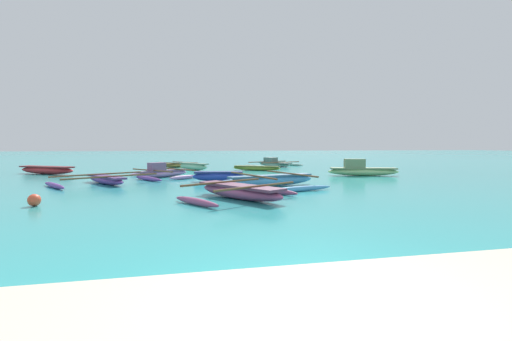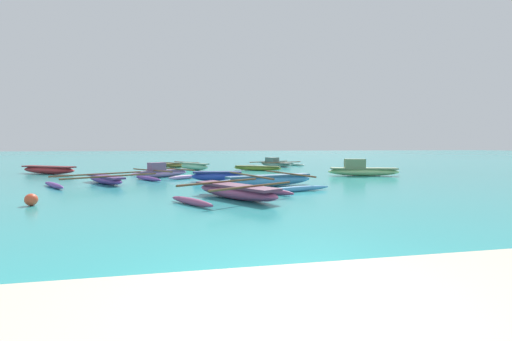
{
  "view_description": "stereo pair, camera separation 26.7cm",
  "coord_description": "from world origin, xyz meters",
  "views": [
    {
      "loc": [
        -1.25,
        -3.13,
        1.66
      ],
      "look_at": [
        2.88,
        16.18,
        0.25
      ],
      "focal_mm": 24.0,
      "sensor_mm": 36.0,
      "label": 1
    },
    {
      "loc": [
        -0.99,
        -3.19,
        1.66
      ],
      "look_at": [
        2.88,
        16.18,
        0.25
      ],
      "focal_mm": 24.0,
      "sensor_mm": 36.0,
      "label": 2
    }
  ],
  "objects": [
    {
      "name": "moored_boat_2",
      "position": [
        -2.35,
        15.73,
        0.26
      ],
      "size": [
        3.77,
        4.1,
        0.8
      ],
      "rotation": [
        0.0,
        0.0,
        0.66
      ],
      "color": "#BD83C2",
      "rests_on": "ground_plane"
    },
    {
      "name": "moored_boat_7",
      "position": [
        -1.67,
        24.56,
        0.18
      ],
      "size": [
        3.71,
        3.9,
        0.39
      ],
      "rotation": [
        0.0,
        0.0,
        0.68
      ],
      "color": "#B18A44",
      "rests_on": "ground_plane"
    },
    {
      "name": "mooring_buoy_1",
      "position": [
        -5.29,
        7.3,
        0.17
      ],
      "size": [
        0.34,
        0.34,
        0.34
      ],
      "color": "#E54C2D",
      "rests_on": "ground_plane"
    },
    {
      "name": "moored_boat_8",
      "position": [
        2.29,
        10.42,
        0.24
      ],
      "size": [
        4.06,
        4.65,
        0.53
      ],
      "rotation": [
        0.0,
        0.0,
        0.3
      ],
      "color": "#4D96CD",
      "rests_on": "ground_plane"
    },
    {
      "name": "moored_boat_1",
      "position": [
        -9.18,
        19.24,
        0.26
      ],
      "size": [
        3.81,
        2.69,
        0.47
      ],
      "rotation": [
        0.0,
        0.0,
        -0.55
      ],
      "color": "#BA292F",
      "rests_on": "ground_plane"
    },
    {
      "name": "moored_boat_9",
      "position": [
        3.65,
        19.6,
        0.18
      ],
      "size": [
        3.21,
        2.11,
        0.32
      ],
      "rotation": [
        0.0,
        0.0,
        -0.51
      ],
      "color": "olive",
      "rests_on": "ground_plane"
    },
    {
      "name": "moored_boat_5",
      "position": [
        8.56,
        14.36,
        0.33
      ],
      "size": [
        3.97,
        1.77,
        0.95
      ],
      "rotation": [
        0.0,
        0.0,
        -0.28
      ],
      "color": "#A8D68C",
      "rests_on": "ground_plane"
    },
    {
      "name": "moored_boat_10",
      "position": [
        5.99,
        23.83,
        0.24
      ],
      "size": [
        4.97,
        4.24,
        0.74
      ],
      "rotation": [
        0.0,
        0.0,
        -1.11
      ],
      "color": "#7FAC9E",
      "rests_on": "ground_plane"
    },
    {
      "name": "moored_boat_4",
      "position": [
        -0.57,
        21.06,
        0.27
      ],
      "size": [
        2.16,
        2.94,
        0.49
      ],
      "rotation": [
        0.0,
        0.0,
        -1.0
      ],
      "color": "#9BDAAF",
      "rests_on": "ground_plane"
    },
    {
      "name": "moored_boat_6",
      "position": [
        0.37,
        12.89,
        0.26
      ],
      "size": [
        2.5,
        0.9,
        0.47
      ],
      "rotation": [
        0.0,
        0.0,
        -0.15
      ],
      "color": "#2940AD",
      "rests_on": "ground_plane"
    },
    {
      "name": "ground_plane",
      "position": [
        0.0,
        0.0,
        0.0
      ],
      "size": [
        240.0,
        240.0,
        0.0
      ],
      "color": "teal"
    },
    {
      "name": "moored_boat_0",
      "position": [
        -4.59,
        12.86,
        0.19
      ],
      "size": [
        4.94,
        4.45,
        0.42
      ],
      "rotation": [
        0.0,
        0.0,
        -0.99
      ],
      "color": "#703F9A",
      "rests_on": "ground_plane"
    },
    {
      "name": "moored_boat_3",
      "position": [
        0.47,
        7.41,
        0.24
      ],
      "size": [
        4.03,
        3.6,
        0.5
      ],
      "rotation": [
        0.0,
        0.0,
        -1.01
      ],
      "color": "#94446F",
      "rests_on": "ground_plane"
    }
  ]
}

